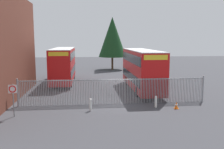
{
  "coord_description": "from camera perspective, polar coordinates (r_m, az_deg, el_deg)",
  "views": [
    {
      "loc": [
        -2.55,
        -20.54,
        5.53
      ],
      "look_at": [
        0.0,
        4.0,
        2.0
      ],
      "focal_mm": 39.24,
      "sensor_mm": 36.0,
      "label": 1
    }
  ],
  "objects": [
    {
      "name": "traffic_cone_by_gate",
      "position": [
        20.51,
        14.77,
        -6.94
      ],
      "size": [
        0.34,
        0.34,
        0.59
      ],
      "color": "orange",
      "rests_on": "ground"
    },
    {
      "name": "bollard_center_front",
      "position": [
        20.51,
        10.18,
        -6.26
      ],
      "size": [
        0.2,
        0.2,
        0.95
      ],
      "primitive_type": "cylinder",
      "color": "silver",
      "rests_on": "ground"
    },
    {
      "name": "tree_tall_back",
      "position": [
        45.29,
        0.09,
        8.72
      ],
      "size": [
        5.07,
        5.07,
        9.61
      ],
      "color": "#4C3823",
      "rests_on": "ground"
    },
    {
      "name": "palisade_fence",
      "position": [
        21.12,
        0.43,
        -3.75
      ],
      "size": [
        16.2,
        0.14,
        2.35
      ],
      "color": "gray",
      "rests_on": "ground"
    },
    {
      "name": "ground_plane",
      "position": [
        29.18,
        -0.81,
        -2.78
      ],
      "size": [
        100.0,
        100.0,
        0.0
      ],
      "primitive_type": "plane",
      "color": "#3D3D42"
    },
    {
      "name": "speed_limit_sign_post",
      "position": [
        18.84,
        -22.11,
        -3.96
      ],
      "size": [
        0.6,
        0.14,
        2.4
      ],
      "color": "slate",
      "rests_on": "ground"
    },
    {
      "name": "bollard_near_left",
      "position": [
        19.32,
        -5.01,
        -7.06
      ],
      "size": [
        0.2,
        0.2,
        0.95
      ],
      "primitive_type": "cylinder",
      "color": "silver",
      "rests_on": "ground"
    },
    {
      "name": "double_decker_bus_behind_fence_left",
      "position": [
        32.38,
        -11.26,
        2.48
      ],
      "size": [
        2.54,
        10.81,
        4.42
      ],
      "color": "red",
      "rests_on": "ground"
    },
    {
      "name": "double_decker_bus_near_gate",
      "position": [
        26.88,
        6.93,
        1.45
      ],
      "size": [
        2.54,
        10.81,
        4.42
      ],
      "color": "red",
      "rests_on": "ground"
    }
  ]
}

